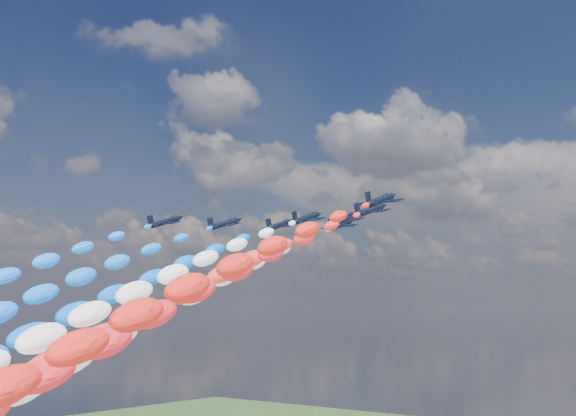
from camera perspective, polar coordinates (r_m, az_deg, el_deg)
The scene contains 14 objects.
jet_0 at distance 180.08m, azimuth -9.21°, elevation -1.04°, with size 9.25×12.41×2.73m, color black, non-canonical shape.
jet_1 at distance 182.17m, azimuth -4.80°, elevation -1.18°, with size 9.25×12.41×2.73m, color black, non-canonical shape.
jet_2 at distance 183.38m, azimuth -0.53°, elevation -1.25°, with size 9.25×12.41×2.73m, color black, non-canonical shape.
trail_2 at distance 139.41m, azimuth -17.11°, elevation -9.14°, with size 6.10×120.88×52.81m, color blue, non-canonical shape.
jet_3 at distance 170.63m, azimuth 1.37°, elevation -0.77°, with size 9.25×12.41×2.73m, color black, non-canonical shape.
trail_3 at distance 125.43m, azimuth -16.30°, elevation -9.38°, with size 6.10×120.88×52.81m, color white, non-canonical shape.
jet_4 at distance 183.66m, azimuth 3.96°, elevation -1.24°, with size 9.25×12.41×2.73m, color black, non-canonical shape.
trail_4 at distance 135.78m, azimuth -11.24°, elevation -9.38°, with size 6.10×120.88×52.81m, color white, non-canonical shape.
jet_5 at distance 171.82m, azimuth 4.34°, elevation -0.80°, with size 9.25×12.41×2.73m, color black, non-canonical shape.
trail_5 at distance 123.99m, azimuth -12.18°, elevation -9.53°, with size 6.10×120.88×52.81m, color #F63429, non-canonical shape.
jet_6 at distance 157.69m, azimuth 6.14°, elevation -0.16°, with size 9.25×12.41×2.73m, color black, non-canonical shape.
trail_6 at distance 108.86m, azimuth -11.79°, elevation -9.83°, with size 6.10×120.88×52.81m, color red, non-canonical shape.
jet_7 at distance 143.56m, azimuth 6.91°, elevation 0.59°, with size 9.25×12.41×2.73m, color black, non-canonical shape.
trail_7 at distance 94.73m, azimuth -13.35°, elevation -10.13°, with size 6.10×120.88×52.81m, color red, non-canonical shape.
Camera 1 is at (103.78, -126.83, 79.84)m, focal length 47.57 mm.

